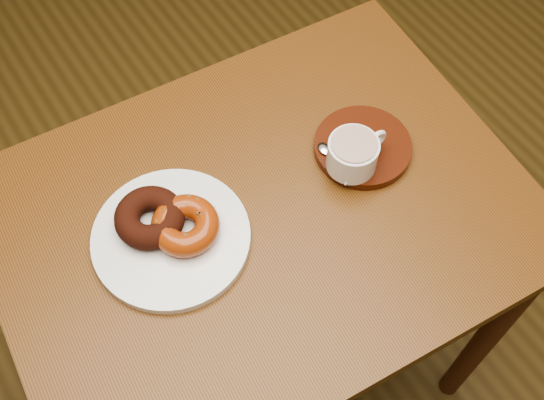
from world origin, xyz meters
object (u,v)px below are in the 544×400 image
donut_plate (171,238)px  saucer (363,147)px  coffee_cup (353,153)px  cafe_table (263,248)px

donut_plate → saucer: size_ratio=1.51×
donut_plate → coffee_cup: coffee_cup is taller
cafe_table → coffee_cup: coffee_cup is taller
donut_plate → cafe_table: bearing=-13.8°
cafe_table → coffee_cup: (0.17, -0.01, 0.18)m
cafe_table → donut_plate: 0.20m
donut_plate → saucer: 0.36m
saucer → coffee_cup: size_ratio=1.49×
cafe_table → saucer: size_ratio=5.49×
saucer → coffee_cup: (-0.04, -0.02, 0.04)m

